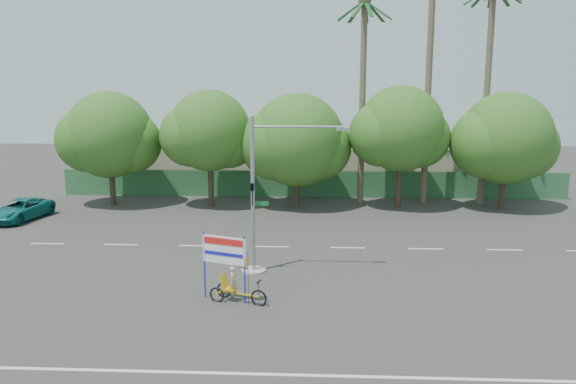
{
  "coord_description": "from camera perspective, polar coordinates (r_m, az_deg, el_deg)",
  "views": [
    {
      "loc": [
        0.23,
        -20.22,
        8.26
      ],
      "look_at": [
        -0.99,
        4.98,
        3.5
      ],
      "focal_mm": 35.0,
      "sensor_mm": 36.0,
      "label": 1
    }
  ],
  "objects": [
    {
      "name": "building_right",
      "position": [
        47.31,
        12.2,
        2.6
      ],
      "size": [
        14.0,
        8.0,
        3.6
      ],
      "primitive_type": "cube",
      "color": "#BFB397",
      "rests_on": "ground"
    },
    {
      "name": "tree_far_right",
      "position": [
        40.45,
        21.16,
        4.84
      ],
      "size": [
        7.38,
        6.2,
        7.94
      ],
      "color": "#473828",
      "rests_on": "ground"
    },
    {
      "name": "traffic_signal",
      "position": [
        24.91,
        -2.89,
        -1.71
      ],
      "size": [
        4.72,
        1.1,
        7.0
      ],
      "color": "gray",
      "rests_on": "ground"
    },
    {
      "name": "tree_center",
      "position": [
        38.43,
        0.84,
        5.02
      ],
      "size": [
        7.62,
        6.4,
        7.85
      ],
      "color": "#473828",
      "rests_on": "ground"
    },
    {
      "name": "fence",
      "position": [
        42.35,
        2.41,
        0.81
      ],
      "size": [
        38.0,
        0.08,
        2.0
      ],
      "primitive_type": "cube",
      "color": "#336B3D",
      "rests_on": "ground"
    },
    {
      "name": "palm_mid",
      "position": [
        41.44,
        19.68,
        11.66
      ],
      "size": [
        3.73,
        3.79,
        15.45
      ],
      "color": "#70604C",
      "rests_on": "ground"
    },
    {
      "name": "ground",
      "position": [
        21.85,
        2.0,
        -11.54
      ],
      "size": [
        120.0,
        120.0,
        0.0
      ],
      "primitive_type": "plane",
      "color": "#33302D",
      "rests_on": "ground"
    },
    {
      "name": "tree_far_left",
      "position": [
        40.95,
        -17.73,
        5.28
      ],
      "size": [
        7.14,
        6.0,
        7.96
      ],
      "color": "#473828",
      "rests_on": "ground"
    },
    {
      "name": "tree_right",
      "position": [
        38.77,
        11.31,
        6.01
      ],
      "size": [
        6.9,
        5.8,
        8.36
      ],
      "color": "#473828",
      "rests_on": "ground"
    },
    {
      "name": "palm_tall",
      "position": [
        40.53,
        14.21,
        13.49
      ],
      "size": [
        3.73,
        3.79,
        17.45
      ],
      "color": "#70604C",
      "rests_on": "ground"
    },
    {
      "name": "building_left",
      "position": [
        47.75,
        -9.65,
        3.01
      ],
      "size": [
        12.0,
        8.0,
        4.0
      ],
      "primitive_type": "cube",
      "color": "#BFB397",
      "rests_on": "ground"
    },
    {
      "name": "pickup_truck",
      "position": [
        38.98,
        -25.57,
        -1.63
      ],
      "size": [
        2.91,
        4.99,
        1.31
      ],
      "primitive_type": "imported",
      "rotation": [
        0.0,
        0.0,
        -0.17
      ],
      "color": "#0F6963",
      "rests_on": "ground"
    },
    {
      "name": "tree_left",
      "position": [
        39.04,
        -8.03,
        5.88
      ],
      "size": [
        6.66,
        5.6,
        8.07
      ],
      "color": "#473828",
      "rests_on": "ground"
    },
    {
      "name": "palm_short",
      "position": [
        39.86,
        7.62,
        11.46
      ],
      "size": [
        3.73,
        3.79,
        14.45
      ],
      "color": "#70604C",
      "rests_on": "ground"
    },
    {
      "name": "trike_billboard",
      "position": [
        22.09,
        -5.88,
        -8.31
      ],
      "size": [
        2.61,
        1.2,
        2.71
      ],
      "rotation": [
        0.0,
        0.0,
        -0.35
      ],
      "color": "black",
      "rests_on": "ground"
    }
  ]
}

